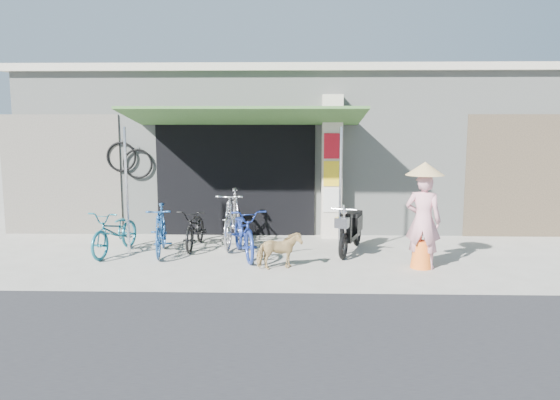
{
  "coord_description": "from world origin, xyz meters",
  "views": [
    {
      "loc": [
        0.09,
        -9.05,
        2.45
      ],
      "look_at": [
        -0.2,
        1.0,
        1.0
      ],
      "focal_mm": 35.0,
      "sensor_mm": 36.0,
      "label": 1
    }
  ],
  "objects_px": {
    "street_dog": "(279,251)",
    "bike_navy": "(244,232)",
    "bike_black": "(196,228)",
    "nun": "(423,216)",
    "bike_blue": "(161,230)",
    "bike_teal": "(116,232)",
    "moped": "(351,230)",
    "bike_silver": "(233,218)"
  },
  "relations": [
    {
      "from": "street_dog",
      "to": "nun",
      "type": "bearing_deg",
      "value": -104.81
    },
    {
      "from": "nun",
      "to": "bike_navy",
      "type": "bearing_deg",
      "value": 7.45
    },
    {
      "from": "bike_silver",
      "to": "moped",
      "type": "xyz_separation_m",
      "value": [
        2.3,
        -0.47,
        -0.14
      ]
    },
    {
      "from": "bike_blue",
      "to": "bike_black",
      "type": "distance_m",
      "value": 0.77
    },
    {
      "from": "moped",
      "to": "nun",
      "type": "distance_m",
      "value": 1.62
    },
    {
      "from": "bike_black",
      "to": "bike_navy",
      "type": "height_order",
      "value": "bike_navy"
    },
    {
      "from": "bike_navy",
      "to": "nun",
      "type": "distance_m",
      "value": 3.17
    },
    {
      "from": "bike_blue",
      "to": "bike_silver",
      "type": "relative_size",
      "value": 0.82
    },
    {
      "from": "bike_teal",
      "to": "bike_navy",
      "type": "relative_size",
      "value": 0.92
    },
    {
      "from": "bike_black",
      "to": "nun",
      "type": "bearing_deg",
      "value": -16.95
    },
    {
      "from": "bike_black",
      "to": "street_dog",
      "type": "height_order",
      "value": "bike_black"
    },
    {
      "from": "bike_teal",
      "to": "street_dog",
      "type": "distance_m",
      "value": 3.23
    },
    {
      "from": "bike_teal",
      "to": "street_dog",
      "type": "relative_size",
      "value": 2.16
    },
    {
      "from": "bike_black",
      "to": "bike_teal",
      "type": "bearing_deg",
      "value": -157.89
    },
    {
      "from": "bike_black",
      "to": "street_dog",
      "type": "relative_size",
      "value": 2.02
    },
    {
      "from": "bike_black",
      "to": "bike_silver",
      "type": "bearing_deg",
      "value": 19.51
    },
    {
      "from": "bike_black",
      "to": "nun",
      "type": "relative_size",
      "value": 0.84
    },
    {
      "from": "bike_teal",
      "to": "bike_navy",
      "type": "xyz_separation_m",
      "value": [
        2.41,
        -0.13,
        0.04
      ]
    },
    {
      "from": "bike_teal",
      "to": "bike_silver",
      "type": "relative_size",
      "value": 0.86
    },
    {
      "from": "nun",
      "to": "bike_black",
      "type": "bearing_deg",
      "value": 1.89
    },
    {
      "from": "bike_silver",
      "to": "street_dog",
      "type": "bearing_deg",
      "value": -57.93
    },
    {
      "from": "bike_navy",
      "to": "moped",
      "type": "distance_m",
      "value": 2.03
    },
    {
      "from": "bike_silver",
      "to": "street_dog",
      "type": "height_order",
      "value": "bike_silver"
    },
    {
      "from": "bike_black",
      "to": "bike_navy",
      "type": "distance_m",
      "value": 1.21
    },
    {
      "from": "bike_blue",
      "to": "moped",
      "type": "relative_size",
      "value": 0.97
    },
    {
      "from": "moped",
      "to": "nun",
      "type": "relative_size",
      "value": 0.88
    },
    {
      "from": "bike_navy",
      "to": "bike_teal",
      "type": "bearing_deg",
      "value": 161.21
    },
    {
      "from": "bike_blue",
      "to": "street_dog",
      "type": "distance_m",
      "value": 2.43
    },
    {
      "from": "street_dog",
      "to": "moped",
      "type": "bearing_deg",
      "value": -64.78
    },
    {
      "from": "moped",
      "to": "nun",
      "type": "height_order",
      "value": "nun"
    },
    {
      "from": "bike_teal",
      "to": "moped",
      "type": "relative_size",
      "value": 1.02
    },
    {
      "from": "moped",
      "to": "bike_blue",
      "type": "bearing_deg",
      "value": -156.8
    },
    {
      "from": "street_dog",
      "to": "moped",
      "type": "height_order",
      "value": "moped"
    },
    {
      "from": "bike_teal",
      "to": "moped",
      "type": "height_order",
      "value": "moped"
    },
    {
      "from": "bike_black",
      "to": "bike_navy",
      "type": "bearing_deg",
      "value": -31.56
    },
    {
      "from": "street_dog",
      "to": "bike_navy",
      "type": "bearing_deg",
      "value": 19.58
    },
    {
      "from": "bike_black",
      "to": "bike_silver",
      "type": "xyz_separation_m",
      "value": [
        0.7,
        0.23,
        0.17
      ]
    },
    {
      "from": "bike_teal",
      "to": "bike_navy",
      "type": "bearing_deg",
      "value": 7.81
    },
    {
      "from": "bike_teal",
      "to": "bike_silver",
      "type": "bearing_deg",
      "value": 30.72
    },
    {
      "from": "nun",
      "to": "bike_blue",
      "type": "bearing_deg",
      "value": 10.18
    },
    {
      "from": "bike_teal",
      "to": "bike_silver",
      "type": "height_order",
      "value": "bike_silver"
    },
    {
      "from": "nun",
      "to": "moped",
      "type": "bearing_deg",
      "value": -25.56
    }
  ]
}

